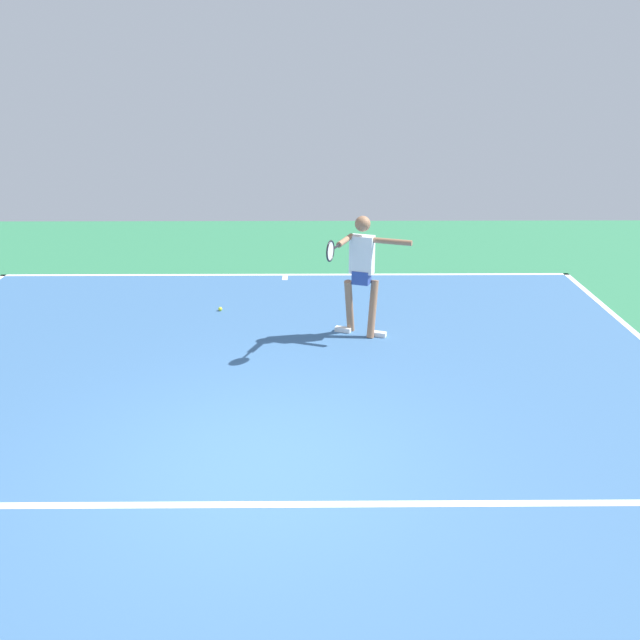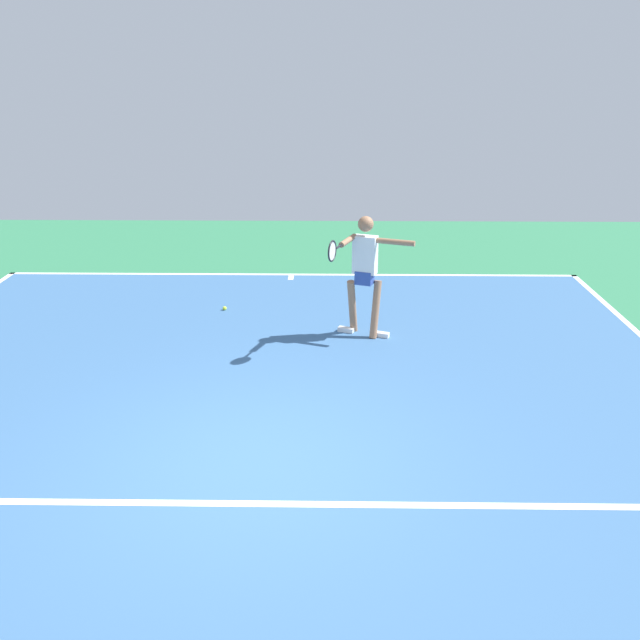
% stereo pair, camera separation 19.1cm
% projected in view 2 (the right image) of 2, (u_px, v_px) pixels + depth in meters
% --- Properties ---
extents(ground_plane, '(23.49, 23.49, 0.00)m').
position_uv_depth(ground_plane, '(256.00, 464.00, 7.32)').
color(ground_plane, '#2D754C').
extents(court_surface, '(10.93, 13.83, 0.00)m').
position_uv_depth(court_surface, '(256.00, 464.00, 7.32)').
color(court_surface, '#38608E').
rests_on(court_surface, ground_plane).
extents(court_line_baseline_near, '(10.93, 0.10, 0.01)m').
position_uv_depth(court_line_baseline_near, '(292.00, 274.00, 13.77)').
color(court_line_baseline_near, white).
rests_on(court_line_baseline_near, ground_plane).
extents(court_line_service, '(8.20, 0.10, 0.01)m').
position_uv_depth(court_line_service, '(249.00, 504.00, 6.66)').
color(court_line_service, white).
rests_on(court_line_service, ground_plane).
extents(court_line_centre_mark, '(0.10, 0.30, 0.01)m').
position_uv_depth(court_line_centre_mark, '(291.00, 277.00, 13.58)').
color(court_line_centre_mark, white).
rests_on(court_line_centre_mark, ground_plane).
extents(tennis_player, '(1.24, 1.16, 1.81)m').
position_uv_depth(tennis_player, '(364.00, 268.00, 10.39)').
color(tennis_player, '#9E7051').
rests_on(tennis_player, ground_plane).
extents(tennis_ball_by_sideline, '(0.07, 0.07, 0.07)m').
position_uv_depth(tennis_ball_by_sideline, '(225.00, 308.00, 11.81)').
color(tennis_ball_by_sideline, '#CCE033').
rests_on(tennis_ball_by_sideline, ground_plane).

